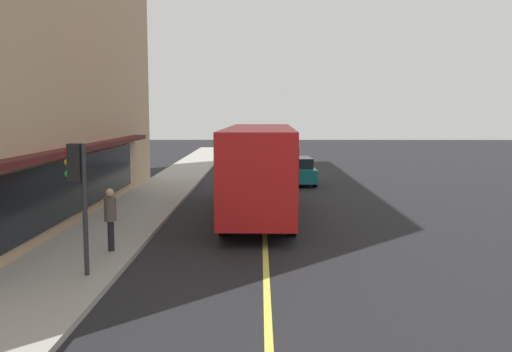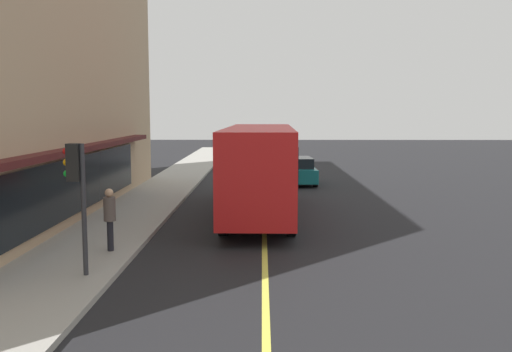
{
  "view_description": "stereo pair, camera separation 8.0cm",
  "coord_description": "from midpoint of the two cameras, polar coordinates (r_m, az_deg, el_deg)",
  "views": [
    {
      "loc": [
        -23.44,
        0.16,
        4.1
      ],
      "look_at": [
        -1.3,
        0.32,
        1.6
      ],
      "focal_mm": 40.06,
      "sensor_mm": 36.0,
      "label": 1
    },
    {
      "loc": [
        -23.44,
        0.08,
        4.1
      ],
      "look_at": [
        -1.3,
        0.32,
        1.6
      ],
      "focal_mm": 40.06,
      "sensor_mm": 36.0,
      "label": 2
    }
  ],
  "objects": [
    {
      "name": "ground",
      "position": [
        23.8,
        0.69,
        -3.48
      ],
      "size": [
        120.0,
        120.0,
        0.0
      ],
      "primitive_type": "plane",
      "color": "black"
    },
    {
      "name": "sidewalk",
      "position": [
        24.32,
        -11.69,
        -3.22
      ],
      "size": [
        80.0,
        3.07,
        0.15
      ],
      "primitive_type": "cube",
      "color": "#9E9B93",
      "rests_on": "ground"
    },
    {
      "name": "lane_centre_stripe",
      "position": [
        23.8,
        0.69,
        -3.47
      ],
      "size": [
        36.0,
        0.16,
        0.01
      ],
      "primitive_type": "cube",
      "color": "#D8D14C",
      "rests_on": "ground"
    },
    {
      "name": "bus",
      "position": [
        22.29,
        0.27,
        0.99
      ],
      "size": [
        11.17,
        2.76,
        3.5
      ],
      "color": "red",
      "rests_on": "ground"
    },
    {
      "name": "traffic_light",
      "position": [
        14.28,
        -17.57,
        -0.17
      ],
      "size": [
        0.3,
        0.52,
        3.2
      ],
      "color": "#2D2D33",
      "rests_on": "sidewalk"
    },
    {
      "name": "car_teal",
      "position": [
        32.62,
        4.07,
        0.52
      ],
      "size": [
        4.37,
        2.0,
        1.52
      ],
      "color": "#14666B",
      "rests_on": "ground"
    },
    {
      "name": "pedestrian_mid_block",
      "position": [
        16.73,
        -14.48,
        -3.64
      ],
      "size": [
        0.34,
        0.34,
        1.79
      ],
      "color": "black",
      "rests_on": "sidewalk"
    }
  ]
}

